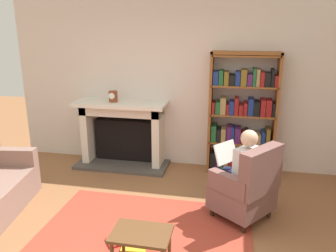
{
  "coord_description": "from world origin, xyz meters",
  "views": [
    {
      "loc": [
        0.93,
        -2.86,
        2.29
      ],
      "look_at": [
        0.1,
        1.2,
        1.05
      ],
      "focal_mm": 36.26,
      "sensor_mm": 36.0,
      "label": 1
    }
  ],
  "objects_px": {
    "armchair_reading": "(247,187)",
    "mantel_clock": "(113,96)",
    "side_table": "(141,238)",
    "fireplace": "(123,131)",
    "seated_reader": "(240,169)",
    "bookshelf": "(243,116)"
  },
  "relations": [
    {
      "from": "mantel_clock",
      "to": "side_table",
      "type": "relative_size",
      "value": 0.32
    },
    {
      "from": "mantel_clock",
      "to": "seated_reader",
      "type": "xyz_separation_m",
      "value": [
        2.03,
        -1.2,
        -0.57
      ]
    },
    {
      "from": "side_table",
      "to": "mantel_clock",
      "type": "bearing_deg",
      "value": 115.19
    },
    {
      "from": "mantel_clock",
      "to": "side_table",
      "type": "bearing_deg",
      "value": -64.81
    },
    {
      "from": "mantel_clock",
      "to": "side_table",
      "type": "distance_m",
      "value": 2.8
    },
    {
      "from": "bookshelf",
      "to": "side_table",
      "type": "height_order",
      "value": "bookshelf"
    },
    {
      "from": "mantel_clock",
      "to": "side_table",
      "type": "xyz_separation_m",
      "value": [
        1.14,
        -2.42,
        -0.82
      ]
    },
    {
      "from": "fireplace",
      "to": "side_table",
      "type": "bearing_deg",
      "value": -67.91
    },
    {
      "from": "fireplace",
      "to": "seated_reader",
      "type": "bearing_deg",
      "value": -34.3
    },
    {
      "from": "seated_reader",
      "to": "side_table",
      "type": "distance_m",
      "value": 1.53
    },
    {
      "from": "side_table",
      "to": "bookshelf",
      "type": "bearing_deg",
      "value": 70.32
    },
    {
      "from": "seated_reader",
      "to": "side_table",
      "type": "xyz_separation_m",
      "value": [
        -0.89,
        -1.21,
        -0.26
      ]
    },
    {
      "from": "armchair_reading",
      "to": "side_table",
      "type": "xyz_separation_m",
      "value": [
        -0.99,
        -1.14,
        -0.06
      ]
    },
    {
      "from": "bookshelf",
      "to": "seated_reader",
      "type": "height_order",
      "value": "bookshelf"
    },
    {
      "from": "mantel_clock",
      "to": "seated_reader",
      "type": "relative_size",
      "value": 0.16
    },
    {
      "from": "bookshelf",
      "to": "fireplace",
      "type": "bearing_deg",
      "value": -179.02
    },
    {
      "from": "bookshelf",
      "to": "side_table",
      "type": "relative_size",
      "value": 3.42
    },
    {
      "from": "armchair_reading",
      "to": "side_table",
      "type": "relative_size",
      "value": 1.73
    },
    {
      "from": "fireplace",
      "to": "seated_reader",
      "type": "height_order",
      "value": "seated_reader"
    },
    {
      "from": "fireplace",
      "to": "armchair_reading",
      "type": "relative_size",
      "value": 1.58
    },
    {
      "from": "armchair_reading",
      "to": "mantel_clock",
      "type": "bearing_deg",
      "value": -83.64
    },
    {
      "from": "fireplace",
      "to": "armchair_reading",
      "type": "distance_m",
      "value": 2.44
    }
  ]
}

